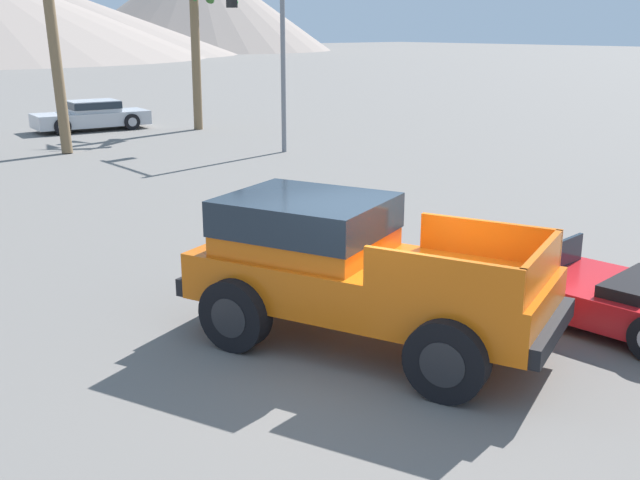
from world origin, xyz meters
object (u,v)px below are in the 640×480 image
at_px(orange_pickup_truck, 347,263).
at_px(traffic_light_main, 260,26).
at_px(palm_tree_tall, 195,5).
at_px(parked_car_silver, 92,115).
at_px(red_convertible_car, 586,291).

bearing_deg(orange_pickup_truck, traffic_light_main, 36.74).
bearing_deg(traffic_light_main, palm_tree_tall, -7.30).
distance_m(orange_pickup_truck, palm_tree_tall, 22.73).
distance_m(parked_car_silver, palm_tree_tall, 6.18).
bearing_deg(parked_car_silver, palm_tree_tall, -121.40).
bearing_deg(palm_tree_tall, parked_car_silver, 143.14).
bearing_deg(parked_car_silver, red_convertible_car, 178.98).
distance_m(orange_pickup_truck, parked_car_silver, 23.70).
bearing_deg(red_convertible_car, parked_car_silver, 77.44).
distance_m(orange_pickup_truck, traffic_light_main, 17.39).
bearing_deg(orange_pickup_truck, red_convertible_car, -48.01).
bearing_deg(parked_car_silver, orange_pickup_truck, 170.73).
xyz_separation_m(orange_pickup_truck, traffic_light_main, (8.83, 14.67, 3.04)).
distance_m(parked_car_silver, traffic_light_main, 9.40).
xyz_separation_m(red_convertible_car, palm_tree_tall, (6.30, 21.84, 4.55)).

